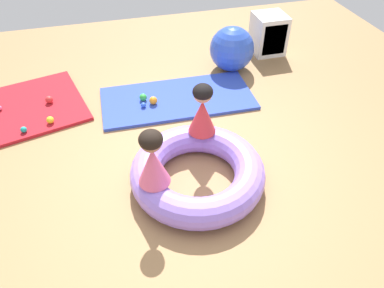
% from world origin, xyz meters
% --- Properties ---
extents(ground_plane, '(8.00, 8.00, 0.00)m').
position_xyz_m(ground_plane, '(0.00, 0.00, 0.00)').
color(ground_plane, '#9E7549').
extents(gym_mat_near_left, '(1.87, 0.91, 0.04)m').
position_xyz_m(gym_mat_near_left, '(0.28, 1.33, 0.02)').
color(gym_mat_near_left, '#2D47B7').
rests_on(gym_mat_near_left, ground).
extents(gym_mat_center_rear, '(1.50, 1.46, 0.04)m').
position_xyz_m(gym_mat_center_rear, '(-1.50, 1.61, 0.02)').
color(gym_mat_center_rear, '#B21923').
rests_on(gym_mat_center_rear, ground).
extents(inflatable_cushion, '(1.25, 1.25, 0.28)m').
position_xyz_m(inflatable_cushion, '(0.14, -0.07, 0.14)').
color(inflatable_cushion, '#9975EA').
rests_on(inflatable_cushion, ground).
extents(child_in_red, '(0.38, 0.38, 0.53)m').
position_xyz_m(child_in_red, '(0.30, 0.34, 0.54)').
color(child_in_red, red).
rests_on(child_in_red, inflatable_cushion).
extents(child_in_pink, '(0.38, 0.38, 0.54)m').
position_xyz_m(child_in_pink, '(-0.28, -0.21, 0.54)').
color(child_in_pink, '#E5608E').
rests_on(child_in_pink, inflatable_cushion).
extents(play_ball_teal, '(0.07, 0.07, 0.07)m').
position_xyz_m(play_ball_teal, '(-1.50, 1.10, 0.07)').
color(play_ball_teal, teal).
rests_on(play_ball_teal, gym_mat_center_rear).
extents(play_ball_green, '(0.09, 0.09, 0.09)m').
position_xyz_m(play_ball_green, '(-0.14, 1.37, 0.08)').
color(play_ball_green, green).
rests_on(play_ball_green, gym_mat_near_left).
extents(play_ball_orange, '(0.10, 0.10, 0.10)m').
position_xyz_m(play_ball_orange, '(-0.03, 1.27, 0.09)').
color(play_ball_orange, orange).
rests_on(play_ball_orange, gym_mat_near_left).
extents(play_ball_blue, '(0.06, 0.06, 0.06)m').
position_xyz_m(play_ball_blue, '(-0.16, 1.23, 0.07)').
color(play_ball_blue, blue).
rests_on(play_ball_blue, gym_mat_near_left).
extents(play_ball_red, '(0.09, 0.09, 0.09)m').
position_xyz_m(play_ball_red, '(-1.24, 1.61, 0.08)').
color(play_ball_red, red).
rests_on(play_ball_red, gym_mat_center_rear).
extents(play_ball_yellow, '(0.08, 0.08, 0.08)m').
position_xyz_m(play_ball_yellow, '(-1.22, 1.20, 0.08)').
color(play_ball_yellow, yellow).
rests_on(play_ball_yellow, gym_mat_center_rear).
extents(exercise_ball_large, '(0.60, 0.60, 0.60)m').
position_xyz_m(exercise_ball_large, '(1.17, 1.89, 0.30)').
color(exercise_ball_large, blue).
rests_on(exercise_ball_large, ground).
extents(storage_cube, '(0.44, 0.44, 0.56)m').
position_xyz_m(storage_cube, '(1.86, 2.21, 0.28)').
color(storage_cube, silver).
rests_on(storage_cube, ground).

